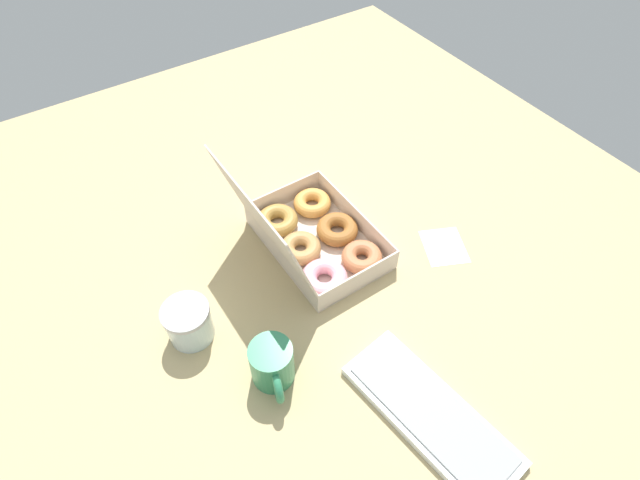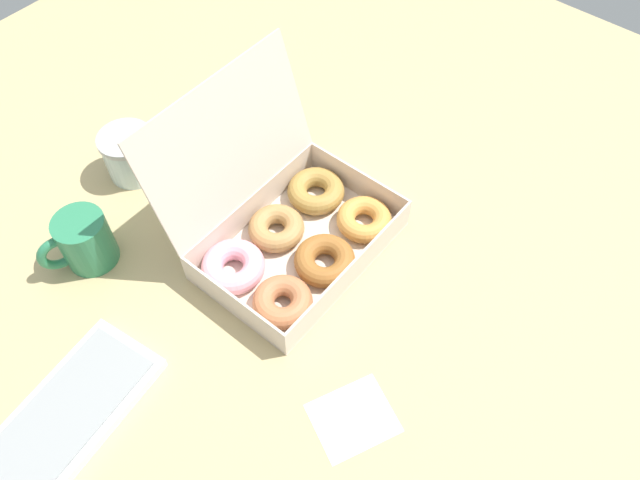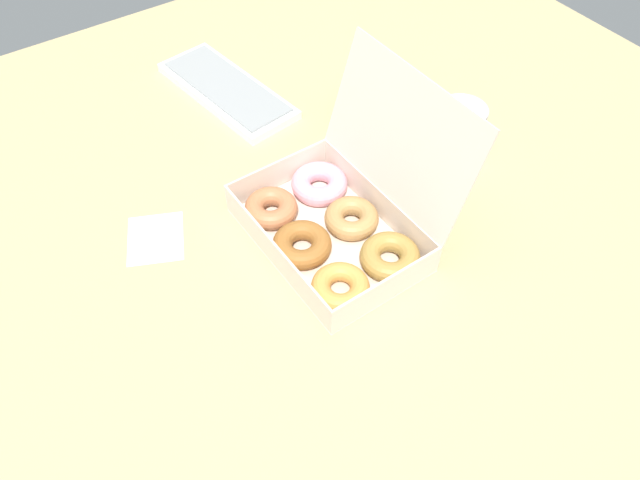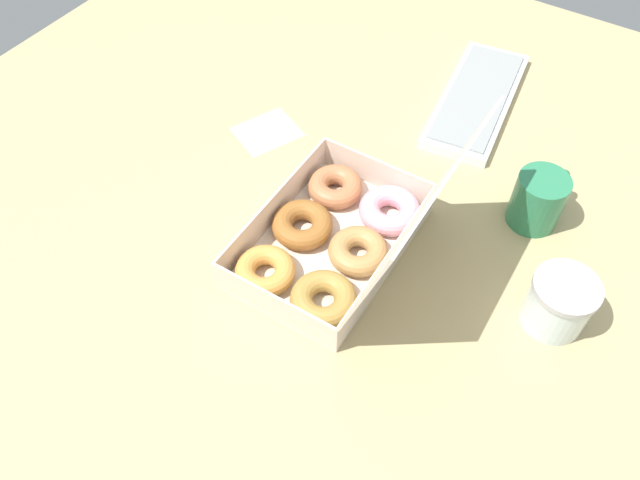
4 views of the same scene
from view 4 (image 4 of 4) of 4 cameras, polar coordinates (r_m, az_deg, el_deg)
name	(u,v)px [view 4 (image 4 of 4)]	position (r cm, az deg, el deg)	size (l,w,h in cm)	color
ground_plane	(342,270)	(99.43, 2.05, -2.73)	(180.00, 180.00, 2.00)	tan
donut_box	(339,237)	(97.80, 1.77, 0.31)	(33.98, 29.01, 26.84)	beige
keyboard	(477,99)	(129.01, 14.14, 12.40)	(35.43, 17.22, 2.20)	white
coffee_mug	(539,199)	(107.10, 19.42, 3.59)	(11.90, 8.34, 9.48)	#2F8458
glass_jar	(559,303)	(95.76, 21.02, -5.38)	(9.59, 9.59, 8.78)	silver
paper_napkin	(267,132)	(119.96, -4.86, 9.84)	(11.10, 9.44, 0.15)	white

